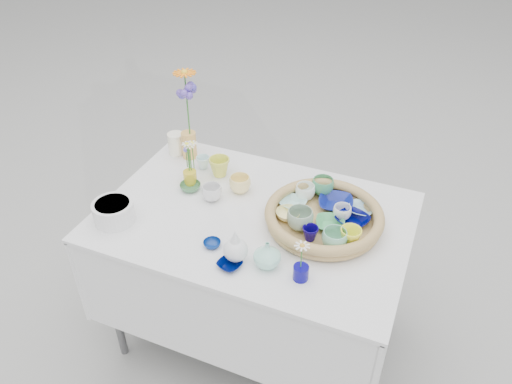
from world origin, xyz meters
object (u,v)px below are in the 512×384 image
at_px(display_table, 254,334).
at_px(bud_vase_seafoam, 267,254).
at_px(tall_vase_yellow, 189,145).
at_px(wicker_tray, 324,217).

xyz_separation_m(display_table, bud_vase_seafoam, (0.16, -0.25, 0.82)).
height_order(bud_vase_seafoam, tall_vase_yellow, tall_vase_yellow).
bearing_deg(bud_vase_seafoam, tall_vase_yellow, 138.52).
relative_size(display_table, tall_vase_yellow, 9.54).
height_order(display_table, tall_vase_yellow, tall_vase_yellow).
bearing_deg(wicker_tray, tall_vase_yellow, 161.53).
bearing_deg(bud_vase_seafoam, display_table, 122.06).
distance_m(display_table, wicker_tray, 0.85).
bearing_deg(tall_vase_yellow, display_table, -32.79).
xyz_separation_m(wicker_tray, tall_vase_yellow, (-0.74, 0.25, 0.03)).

